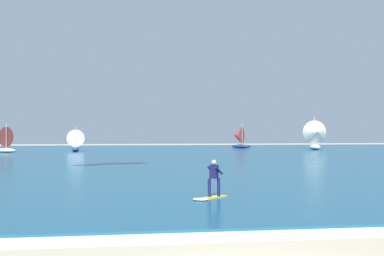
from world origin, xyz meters
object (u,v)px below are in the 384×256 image
sailboat_mid_left (316,135)px  sailboat_heeled_over (2,139)px  sailboat_anchored_offshore (238,137)px  kitesurfer (211,184)px  sailboat_mid_right (76,140)px

sailboat_mid_left → sailboat_heeled_over: 49.52m
sailboat_heeled_over → sailboat_anchored_offshore: bearing=20.0°
kitesurfer → sailboat_mid_right: bearing=103.6°
sailboat_mid_left → kitesurfer: bearing=-117.4°
sailboat_mid_left → sailboat_heeled_over: (-49.31, -4.46, -0.62)m
sailboat_mid_right → sailboat_heeled_over: (-9.92, -3.30, 0.20)m
kitesurfer → sailboat_mid_left: (27.08, 52.15, 1.95)m
sailboat_mid_right → sailboat_anchored_offshore: 30.23m
sailboat_mid_left → sailboat_anchored_offshore: sailboat_mid_left is taller
kitesurfer → sailboat_anchored_offshore: size_ratio=0.41×
kitesurfer → sailboat_heeled_over: size_ratio=0.43×
sailboat_heeled_over → sailboat_mid_left: bearing=5.2°
kitesurfer → sailboat_mid_right: 52.47m
sailboat_heeled_over → kitesurfer: bearing=-65.0°
kitesurfer → sailboat_heeled_over: bearing=115.0°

